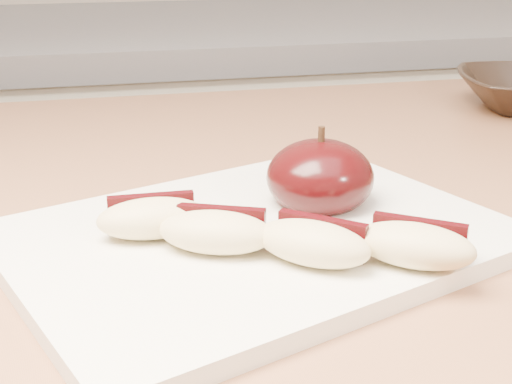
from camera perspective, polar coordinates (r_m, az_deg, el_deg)
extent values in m
cube|color=silver|center=(1.38, -5.55, -7.00)|extent=(2.40, 0.60, 0.90)
cube|color=slate|center=(1.24, -6.32, 12.68)|extent=(2.40, 0.62, 0.04)
cube|color=#92603F|center=(0.58, 2.84, -0.71)|extent=(1.64, 0.64, 0.04)
cube|color=white|center=(0.45, 0.00, -3.72)|extent=(0.35, 0.31, 0.01)
ellipsoid|color=black|center=(0.48, 5.14, 1.18)|extent=(0.07, 0.07, 0.05)
cylinder|color=black|center=(0.47, 5.26, 4.60)|extent=(0.00, 0.00, 0.01)
ellipsoid|color=beige|center=(0.43, -8.24, -2.10)|extent=(0.07, 0.03, 0.02)
cube|color=black|center=(0.45, -8.38, -1.53)|extent=(0.05, 0.01, 0.02)
ellipsoid|color=beige|center=(0.41, -3.23, -3.23)|extent=(0.07, 0.06, 0.02)
cube|color=black|center=(0.42, -2.79, -2.59)|extent=(0.05, 0.03, 0.02)
ellipsoid|color=beige|center=(0.40, 4.56, -4.11)|extent=(0.07, 0.07, 0.02)
cube|color=black|center=(0.41, 5.31, -3.49)|extent=(0.04, 0.04, 0.02)
ellipsoid|color=beige|center=(0.40, 12.56, -4.19)|extent=(0.07, 0.07, 0.02)
cube|color=black|center=(0.42, 12.90, -3.55)|extent=(0.05, 0.04, 0.02)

